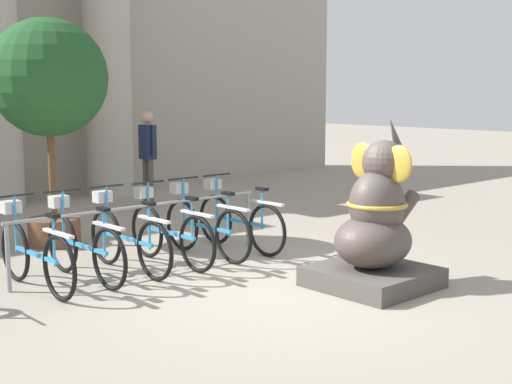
% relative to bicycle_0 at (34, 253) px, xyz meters
% --- Properties ---
extents(ground_plane, '(60.00, 60.00, 0.00)m').
position_rel_bicycle_0_xyz_m(ground_plane, '(1.98, -1.84, -0.41)').
color(ground_plane, gray).
extents(column_right, '(1.20, 1.20, 5.16)m').
position_rel_bicycle_0_xyz_m(column_right, '(4.37, 5.76, 2.21)').
color(column_right, '#ADA899').
rests_on(column_right, ground_plane).
extents(bike_rack, '(3.54, 0.05, 0.77)m').
position_rel_bicycle_0_xyz_m(bike_rack, '(1.47, 0.11, 0.19)').
color(bike_rack, gray).
rests_on(bike_rack, ground_plane).
extents(bicycle_0, '(0.48, 1.77, 1.00)m').
position_rel_bicycle_0_xyz_m(bicycle_0, '(0.00, 0.00, 0.00)').
color(bicycle_0, black).
rests_on(bicycle_0, ground_plane).
extents(bicycle_1, '(0.48, 1.77, 1.00)m').
position_rel_bicycle_0_xyz_m(bicycle_1, '(0.59, 0.01, 0.00)').
color(bicycle_1, black).
rests_on(bicycle_1, ground_plane).
extents(bicycle_2, '(0.48, 1.77, 1.00)m').
position_rel_bicycle_0_xyz_m(bicycle_2, '(1.17, 0.01, 0.00)').
color(bicycle_2, black).
rests_on(bicycle_2, ground_plane).
extents(bicycle_3, '(0.48, 1.77, 1.00)m').
position_rel_bicycle_0_xyz_m(bicycle_3, '(1.76, -0.02, 0.00)').
color(bicycle_3, black).
rests_on(bicycle_3, ground_plane).
extents(bicycle_4, '(0.48, 1.77, 1.00)m').
position_rel_bicycle_0_xyz_m(bicycle_4, '(2.35, 0.01, 0.00)').
color(bicycle_4, black).
rests_on(bicycle_4, ground_plane).
extents(bicycle_5, '(0.48, 1.77, 1.00)m').
position_rel_bicycle_0_xyz_m(bicycle_5, '(2.94, 0.02, 0.00)').
color(bicycle_5, black).
rests_on(bicycle_5, ground_plane).
extents(elephant_statue, '(1.18, 1.18, 1.89)m').
position_rel_bicycle_0_xyz_m(elephant_statue, '(2.85, -2.38, 0.22)').
color(elephant_statue, '#4C4742').
rests_on(elephant_statue, ground_plane).
extents(person_pedestrian, '(0.23, 0.47, 1.77)m').
position_rel_bicycle_0_xyz_m(person_pedestrian, '(4.24, 4.16, 0.66)').
color(person_pedestrian, brown).
rests_on(person_pedestrian, ground_plane).
extents(potted_tree, '(1.62, 1.62, 3.14)m').
position_rel_bicycle_0_xyz_m(potted_tree, '(1.22, 1.99, 1.82)').
color(potted_tree, brown).
rests_on(potted_tree, ground_plane).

